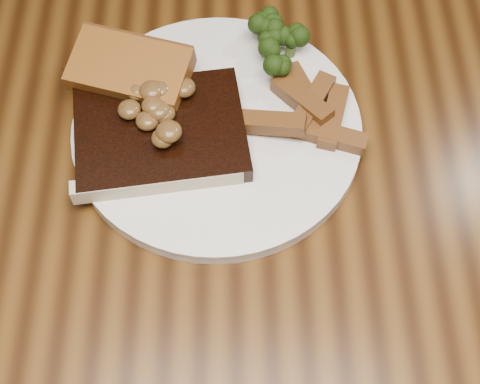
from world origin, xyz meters
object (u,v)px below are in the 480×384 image
object	(u,v)px
steak	(161,134)
potato_wedges	(297,111)
plate	(217,130)
dining_table	(250,238)
garlic_bread	(133,83)

from	to	relation	value
steak	potato_wedges	distance (m)	0.14
plate	steak	bearing A→B (deg)	-163.51
dining_table	steak	distance (m)	0.16
steak	potato_wedges	xyz separation A→B (m)	(0.14, 0.03, -0.00)
dining_table	potato_wedges	bearing A→B (deg)	60.77
steak	garlic_bread	xyz separation A→B (m)	(-0.03, 0.06, 0.00)
garlic_bread	potato_wedges	world-z (taller)	garlic_bread
dining_table	potato_wedges	distance (m)	0.15
garlic_bread	potato_wedges	size ratio (longest dim) A/B	1.23
dining_table	plate	size ratio (longest dim) A/B	5.38
steak	garlic_bread	distance (m)	0.07
garlic_bread	dining_table	bearing A→B (deg)	-28.82
potato_wedges	plate	bearing A→B (deg)	-173.19
dining_table	plate	world-z (taller)	plate
plate	steak	xyz separation A→B (m)	(-0.06, -0.02, 0.02)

